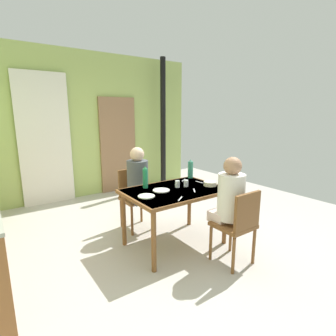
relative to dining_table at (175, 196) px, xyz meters
name	(u,v)px	position (x,y,z in m)	size (l,w,h in m)	color
ground_plane	(161,247)	(-0.19, 0.04, -0.66)	(7.06, 7.06, 0.00)	#B9B4AC
wall_back	(85,126)	(-0.19, 2.75, 0.76)	(4.80, 0.10, 2.85)	#A8C068
door_wooden	(118,145)	(0.47, 2.67, 0.34)	(0.80, 0.05, 2.00)	#8F6949
stove_pipe_column	(163,124)	(1.46, 2.40, 0.76)	(0.12, 0.12, 2.85)	black
curtain_panel	(45,140)	(-0.97, 2.65, 0.54)	(0.90, 0.03, 2.40)	white
dining_table	(175,196)	(0.00, 0.00, 0.00)	(1.23, 0.86, 0.74)	brown
chair_near_diner	(238,223)	(0.29, -0.78, -0.16)	(0.40, 0.40, 0.87)	brown
chair_far_diner	(134,195)	(-0.17, 0.78, -0.16)	(0.40, 0.40, 0.87)	brown
person_near_diner	(230,195)	(0.29, -0.65, 0.12)	(0.30, 0.37, 0.77)	silver
person_far_diner	(138,178)	(-0.17, 0.65, 0.12)	(0.30, 0.37, 0.77)	#474D5F
water_bottle_green_near	(190,169)	(0.54, 0.35, 0.21)	(0.08, 0.08, 0.28)	#378C6F
water_bottle_green_far	(145,178)	(-0.27, 0.27, 0.22)	(0.07, 0.07, 0.29)	#1E8151
serving_bowl_center	(210,184)	(0.49, -0.12, 0.11)	(0.17, 0.17, 0.06)	#F3E6C5
dinner_plate_near_left	(161,190)	(-0.17, 0.05, 0.09)	(0.21, 0.21, 0.01)	white
dinner_plate_near_right	(146,196)	(-0.44, -0.04, 0.09)	(0.19, 0.19, 0.01)	white
drinking_glass_by_near_diner	(177,184)	(0.08, 0.06, 0.13)	(0.06, 0.06, 0.09)	silver
drinking_glass_by_far_diner	(186,183)	(0.20, 0.02, 0.12)	(0.06, 0.06, 0.09)	silver
cutlery_knife_near	(180,199)	(-0.17, -0.33, 0.08)	(0.15, 0.02, 0.00)	silver
cutlery_fork_near	(194,190)	(0.17, -0.18, 0.08)	(0.15, 0.02, 0.00)	silver
cutlery_knife_far	(184,180)	(0.38, 0.29, 0.08)	(0.15, 0.02, 0.00)	silver
cutlery_fork_far	(200,182)	(0.49, 0.08, 0.08)	(0.15, 0.02, 0.00)	silver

